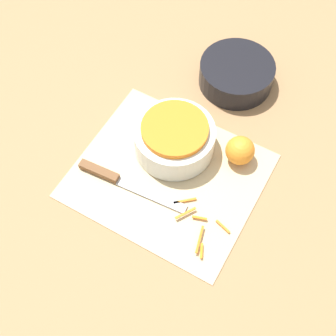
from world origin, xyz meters
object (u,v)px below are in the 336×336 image
at_px(bowl_speckled, 175,138).
at_px(bowl_dark, 236,74).
at_px(orange_left, 240,150).
at_px(knife, 113,177).

bearing_deg(bowl_speckled, bowl_dark, 81.85).
height_order(bowl_speckled, orange_left, bowl_speckled).
relative_size(bowl_dark, knife, 0.71).
height_order(bowl_speckled, knife, bowl_speckled).
xyz_separation_m(bowl_speckled, knife, (-0.08, -0.14, -0.03)).
bearing_deg(bowl_speckled, orange_left, 18.11).
bearing_deg(bowl_speckled, knife, -119.18).
xyz_separation_m(bowl_dark, orange_left, (0.11, -0.21, 0.01)).
bearing_deg(knife, bowl_speckled, 56.81).
xyz_separation_m(knife, orange_left, (0.23, 0.19, 0.03)).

